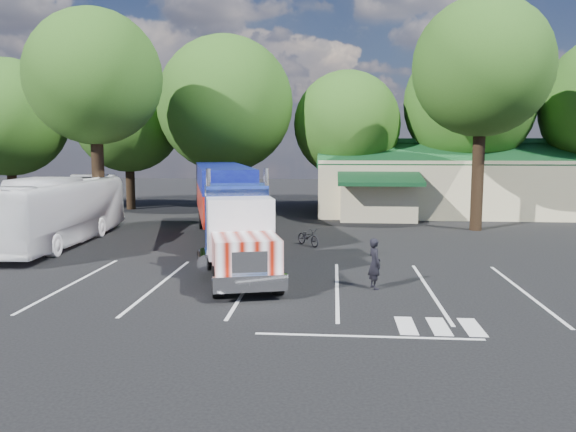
# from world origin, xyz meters

# --- Properties ---
(ground) EXTENTS (120.00, 120.00, 0.00)m
(ground) POSITION_xyz_m (0.00, 0.00, 0.00)
(ground) COLOR black
(ground) RESTS_ON ground
(event_hall) EXTENTS (24.20, 14.12, 5.55)m
(event_hall) POSITION_xyz_m (13.74, 17.81, 2.21)
(event_hall) COLOR #C6BD93
(event_hall) RESTS_ON ground
(tree_row_a) EXTENTS (9.00, 9.00, 11.68)m
(tree_row_a) POSITION_xyz_m (-22.00, 16.50, 7.16)
(tree_row_a) COLOR black
(tree_row_a) RESTS_ON ground
(tree_row_b) EXTENTS (8.40, 8.40, 11.35)m
(tree_row_b) POSITION_xyz_m (-13.00, 17.80, 7.13)
(tree_row_b) COLOR black
(tree_row_b) RESTS_ON ground
(tree_row_c) EXTENTS (10.00, 10.00, 13.05)m
(tree_row_c) POSITION_xyz_m (-5.00, 16.20, 8.04)
(tree_row_c) COLOR black
(tree_row_c) RESTS_ON ground
(tree_row_d) EXTENTS (8.00, 8.00, 10.60)m
(tree_row_d) POSITION_xyz_m (4.00, 17.50, 6.58)
(tree_row_d) COLOR black
(tree_row_d) RESTS_ON ground
(tree_row_e) EXTENTS (9.60, 9.60, 12.90)m
(tree_row_e) POSITION_xyz_m (13.00, 18.00, 8.09)
(tree_row_e) COLOR black
(tree_row_e) RESTS_ON ground
(tree_near_left) EXTENTS (7.60, 7.60, 12.65)m
(tree_near_left) POSITION_xyz_m (-10.50, 6.00, 8.81)
(tree_near_left) COLOR black
(tree_near_left) RESTS_ON ground
(tree_near_right) EXTENTS (8.00, 8.00, 13.50)m
(tree_near_right) POSITION_xyz_m (11.50, 8.50, 9.46)
(tree_near_right) COLOR black
(tree_near_right) RESTS_ON ground
(semi_truck) EXTENTS (7.47, 19.65, 4.13)m
(semi_truck) POSITION_xyz_m (-2.36, 2.28, 2.33)
(semi_truck) COLOR black
(semi_truck) RESTS_ON ground
(woman) EXTENTS (0.63, 0.76, 1.79)m
(woman) POSITION_xyz_m (4.50, -5.92, 0.90)
(woman) COLOR black
(woman) RESTS_ON ground
(bicycle) EXTENTS (1.53, 1.73, 0.91)m
(bicycle) POSITION_xyz_m (1.80, 2.47, 0.45)
(bicycle) COLOR black
(bicycle) RESTS_ON ground
(tour_bus) EXTENTS (3.54, 12.45, 3.43)m
(tour_bus) POSITION_xyz_m (-10.92, 1.81, 1.72)
(tour_bus) COLOR silver
(tour_bus) RESTS_ON ground
(silver_sedan) EXTENTS (4.33, 2.33, 1.36)m
(silver_sedan) POSITION_xyz_m (12.00, 14.00, 0.68)
(silver_sedan) COLOR #B7B9C0
(silver_sedan) RESTS_ON ground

